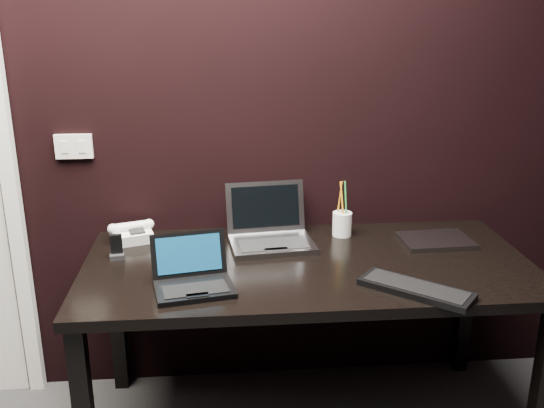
{
  "coord_description": "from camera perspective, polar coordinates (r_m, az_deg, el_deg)",
  "views": [
    {
      "loc": [
        -0.02,
        -0.71,
        1.66
      ],
      "look_at": [
        0.16,
        1.35,
        0.99
      ],
      "focal_mm": 40.0,
      "sensor_mm": 36.0,
      "label": 1
    }
  ],
  "objects": [
    {
      "name": "ext_keyboard",
      "position": [
        2.13,
        13.4,
        -7.78
      ],
      "size": [
        0.38,
        0.35,
        0.02
      ],
      "color": "black",
      "rests_on": "desk"
    },
    {
      "name": "mobile_phone",
      "position": [
        2.41,
        -14.4,
        -4.17
      ],
      "size": [
        0.06,
        0.05,
        0.09
      ],
      "color": "black",
      "rests_on": "desk"
    },
    {
      "name": "closed_laptop",
      "position": [
        2.58,
        15.13,
        -3.33
      ],
      "size": [
        0.29,
        0.22,
        0.02
      ],
      "color": "gray",
      "rests_on": "desk"
    },
    {
      "name": "desk",
      "position": [
        2.35,
        3.37,
        -7.17
      ],
      "size": [
        1.7,
        0.8,
        0.74
      ],
      "color": "black",
      "rests_on": "ground"
    },
    {
      "name": "pen_cup",
      "position": [
        2.58,
        6.61,
        -1.77
      ],
      "size": [
        0.08,
        0.08,
        0.24
      ],
      "color": "white",
      "rests_on": "desk"
    },
    {
      "name": "wall_back",
      "position": [
        2.53,
        -4.52,
        9.73
      ],
      "size": [
        4.0,
        0.0,
        4.0
      ],
      "primitive_type": "plane",
      "rotation": [
        1.57,
        0.0,
        0.0
      ],
      "color": "black",
      "rests_on": "ground"
    },
    {
      "name": "netbook",
      "position": [
        2.12,
        -7.46,
        -6.97
      ],
      "size": [
        0.3,
        0.28,
        0.17
      ],
      "color": "black",
      "rests_on": "desk"
    },
    {
      "name": "silver_laptop",
      "position": [
        2.48,
        -0.17,
        -2.79
      ],
      "size": [
        0.36,
        0.33,
        0.23
      ],
      "color": "gray",
      "rests_on": "desk"
    },
    {
      "name": "desk_phone",
      "position": [
        2.57,
        -13.1,
        -2.68
      ],
      "size": [
        0.2,
        0.19,
        0.09
      ],
      "color": "white",
      "rests_on": "desk"
    },
    {
      "name": "wall_switch",
      "position": [
        2.62,
        -18.16,
        5.17
      ],
      "size": [
        0.15,
        0.02,
        0.1
      ],
      "color": "silver",
      "rests_on": "wall_back"
    }
  ]
}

